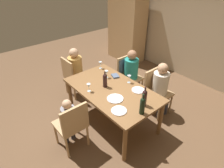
# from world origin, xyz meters

# --- Properties ---
(ground_plane) EXTENTS (10.00, 10.00, 0.00)m
(ground_plane) POSITION_xyz_m (0.00, 0.00, 0.00)
(ground_plane) COLOR brown
(rear_room_partition) EXTENTS (6.40, 0.12, 2.70)m
(rear_room_partition) POSITION_xyz_m (0.00, 2.70, 1.35)
(rear_room_partition) COLOR tan
(rear_room_partition) RESTS_ON ground_plane
(armoire_cabinet) EXTENTS (1.18, 0.62, 2.18)m
(armoire_cabinet) POSITION_xyz_m (-1.96, 2.25, 1.10)
(armoire_cabinet) COLOR tan
(armoire_cabinet) RESTS_ON ground_plane
(dining_table) EXTENTS (1.73, 0.99, 0.76)m
(dining_table) POSITION_xyz_m (0.00, 0.00, 0.67)
(dining_table) COLOR brown
(dining_table) RESTS_ON ground_plane
(chair_far_left) EXTENTS (0.45, 0.44, 0.92)m
(chair_far_left) POSITION_xyz_m (-0.51, 0.88, 0.59)
(chair_far_left) COLOR tan
(chair_far_left) RESTS_ON ground_plane
(chair_far_right) EXTENTS (0.44, 0.44, 0.92)m
(chair_far_right) POSITION_xyz_m (0.30, 0.88, 0.53)
(chair_far_right) COLOR tan
(chair_far_right) RESTS_ON ground_plane
(chair_left_end) EXTENTS (0.44, 0.44, 0.92)m
(chair_left_end) POSITION_xyz_m (-1.24, -0.09, 0.53)
(chair_left_end) COLOR tan
(chair_left_end) RESTS_ON ground_plane
(chair_near) EXTENTS (0.44, 0.44, 0.92)m
(chair_near) POSITION_xyz_m (0.09, -0.88, 0.53)
(chair_near) COLOR tan
(chair_near) RESTS_ON ground_plane
(person_woman_host) EXTENTS (0.34, 0.30, 1.12)m
(person_woman_host) POSITION_xyz_m (-0.36, 0.88, 0.65)
(person_woman_host) COLOR #33333D
(person_woman_host) RESTS_ON ground_plane
(person_man_bearded) EXTENTS (0.34, 0.30, 1.12)m
(person_man_bearded) POSITION_xyz_m (0.41, 0.88, 0.65)
(person_man_bearded) COLOR #33333D
(person_man_bearded) RESTS_ON ground_plane
(person_man_guest) EXTENTS (0.30, 0.35, 1.13)m
(person_man_guest) POSITION_xyz_m (-1.24, 0.03, 0.65)
(person_man_guest) COLOR #33333D
(person_man_guest) RESTS_ON ground_plane
(person_child_small) EXTENTS (0.25, 0.22, 0.94)m
(person_child_small) POSITION_xyz_m (-0.02, -0.88, 0.56)
(person_child_small) COLOR #33333D
(person_child_small) RESTS_ON ground_plane
(wine_bottle_tall_green) EXTENTS (0.08, 0.08, 0.34)m
(wine_bottle_tall_green) POSITION_xyz_m (0.66, 0.08, 0.90)
(wine_bottle_tall_green) COLOR black
(wine_bottle_tall_green) RESTS_ON dining_table
(wine_bottle_dark_red) EXTENTS (0.08, 0.08, 0.34)m
(wine_bottle_dark_red) POSITION_xyz_m (0.77, -0.08, 0.90)
(wine_bottle_dark_red) COLOR black
(wine_bottle_dark_red) RESTS_ON dining_table
(wine_bottle_short_olive) EXTENTS (0.08, 0.08, 0.31)m
(wine_bottle_short_olive) POSITION_xyz_m (-0.13, -0.05, 0.89)
(wine_bottle_short_olive) COLOR black
(wine_bottle_short_olive) RESTS_ON dining_table
(wine_glass_near_left) EXTENTS (0.07, 0.07, 0.15)m
(wine_glass_near_left) POSITION_xyz_m (0.04, 0.37, 0.86)
(wine_glass_near_left) COLOR silver
(wine_glass_near_left) RESTS_ON dining_table
(wine_glass_centre) EXTENTS (0.07, 0.07, 0.15)m
(wine_glass_centre) POSITION_xyz_m (-0.75, 0.31, 0.86)
(wine_glass_centre) COLOR silver
(wine_glass_centre) RESTS_ON dining_table
(wine_glass_near_right) EXTENTS (0.07, 0.07, 0.15)m
(wine_glass_near_right) POSITION_xyz_m (-0.20, -0.35, 0.86)
(wine_glass_near_right) COLOR silver
(wine_glass_near_right) RESTS_ON dining_table
(wine_glass_far) EXTENTS (0.07, 0.07, 0.15)m
(wine_glass_far) POSITION_xyz_m (-0.37, 0.17, 0.86)
(wine_glass_far) COLOR silver
(wine_glass_far) RESTS_ON dining_table
(dinner_plate_host) EXTENTS (0.27, 0.27, 0.01)m
(dinner_plate_host) POSITION_xyz_m (0.26, -0.15, 0.76)
(dinner_plate_host) COLOR white
(dinner_plate_host) RESTS_ON dining_table
(dinner_plate_guest_left) EXTENTS (0.23, 0.23, 0.01)m
(dinner_plate_guest_left) POSITION_xyz_m (0.33, 0.31, 0.76)
(dinner_plate_guest_left) COLOR white
(dinner_plate_guest_left) RESTS_ON dining_table
(dinner_plate_guest_right) EXTENTS (0.23, 0.23, 0.01)m
(dinner_plate_guest_right) POSITION_xyz_m (0.52, -0.30, 0.76)
(dinner_plate_guest_right) COLOR white
(dinner_plate_guest_right) RESTS_ON dining_table
(folded_napkin) EXTENTS (0.19, 0.17, 0.03)m
(folded_napkin) POSITION_xyz_m (-0.29, 0.32, 0.77)
(folded_napkin) COLOR #4C5B75
(folded_napkin) RESTS_ON dining_table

